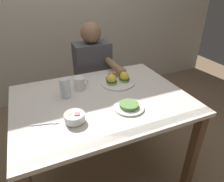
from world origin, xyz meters
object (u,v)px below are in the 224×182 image
Objects in this scene: dining_table at (102,111)px; side_plate at (129,106)px; coffee_mug at (80,83)px; water_glass_near at (65,89)px; eggs_benedict_plate at (118,80)px; diner_person at (94,74)px; fruit_bowl at (75,118)px; fork at (47,124)px.

side_plate is at bearing -57.45° from dining_table.
dining_table is at bearing -61.54° from coffee_mug.
eggs_benedict_plate is at bearing 5.37° from water_glass_near.
water_glass_near is 0.12× the size of diner_person.
diner_person is (0.25, 0.41, -0.14)m from coffee_mug.
side_plate is (0.36, 0.00, -0.02)m from fruit_bowl.
fork is (-0.29, -0.33, -0.05)m from coffee_mug.
eggs_benedict_plate is 2.42× the size of coffee_mug.
dining_table is at bearing 37.93° from fruit_bowl.
diner_person is (-0.05, 0.44, -0.12)m from eggs_benedict_plate.
fruit_bowl is 0.11× the size of diner_person.
water_glass_near is 0.62m from diner_person.
water_glass_near is 0.46m from side_plate.
fork is 0.32m from water_glass_near.
side_plate is (0.22, -0.37, -0.04)m from coffee_mug.
eggs_benedict_plate is 0.36m from side_plate.
dining_table is 8.72× the size of water_glass_near.
coffee_mug is at bearing 70.13° from fruit_bowl.
diner_person is at bearing 87.86° from side_plate.
eggs_benedict_plate is at bearing -83.44° from diner_person.
water_glass_near is at bearing 57.65° from fork.
fork is at bearing -122.35° from water_glass_near.
fruit_bowl is 0.31m from water_glass_near.
fork is 0.51m from side_plate.
eggs_benedict_plate reaches higher than side_plate.
diner_person is at bearing 63.87° from fruit_bowl.
fruit_bowl is at bearing -116.13° from diner_person.
fork is 0.92m from diner_person.
dining_table is at bearing -103.79° from diner_person.
eggs_benedict_plate is 0.66m from fork.
eggs_benedict_plate is 1.74× the size of fork.
eggs_benedict_plate is at bearing 27.35° from fork.
fruit_bowl is at bearing -142.07° from dining_table.
side_plate is 0.79m from diner_person.
fruit_bowl is (-0.44, -0.35, 0.00)m from eggs_benedict_plate.
side_plate reaches higher than dining_table.
coffee_mug is at bearing 118.46° from dining_table.
diner_person reaches higher than fork.
fork reaches higher than dining_table.
fork is 0.14× the size of diner_person.
diner_person reaches higher than fruit_bowl.
fruit_bowl is (-0.24, -0.19, 0.14)m from dining_table.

